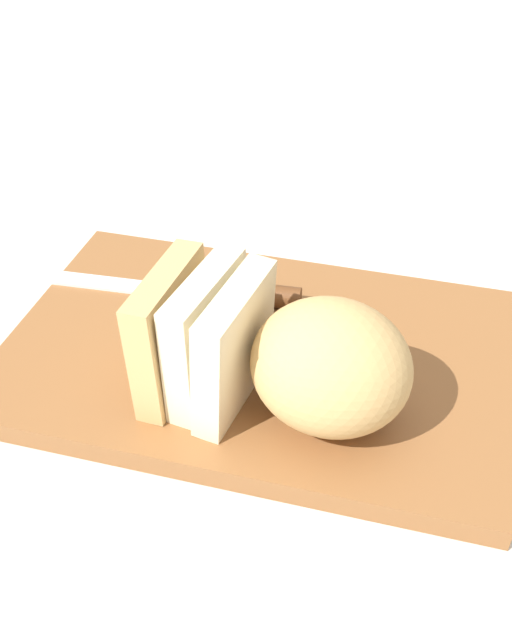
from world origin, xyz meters
The scene contains 6 objects.
ground_plane centered at (0.00, 0.00, 0.00)m, with size 3.00×3.00×0.00m, color beige.
cutting_board centered at (0.00, 0.00, 0.01)m, with size 0.44×0.29×0.02m, color brown.
bread_loaf centered at (-0.04, 0.07, 0.07)m, with size 0.22×0.13×0.11m.
bread_knife centered at (0.04, -0.06, 0.03)m, with size 0.25×0.03×0.02m.
crumb_near_knife centered at (0.05, -0.01, 0.02)m, with size 0.01×0.01×0.01m, color tan.
crumb_near_loaf centered at (0.04, 0.05, 0.02)m, with size 0.01×0.01×0.01m, color tan.
Camera 1 is at (-0.13, 0.49, 0.45)m, focal length 41.69 mm.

